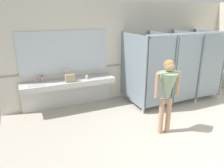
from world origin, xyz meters
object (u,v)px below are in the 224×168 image
(person_standing, at_px, (167,88))
(handbag, at_px, (70,78))
(soap_dispenser, at_px, (42,79))
(paper_cup, at_px, (87,77))

(person_standing, relative_size, handbag, 4.88)
(handbag, distance_m, soap_dispenser, 0.74)
(soap_dispenser, height_order, paper_cup, soap_dispenser)
(paper_cup, bearing_deg, handbag, -173.30)
(paper_cup, bearing_deg, person_standing, -59.38)
(person_standing, bearing_deg, handbag, 130.45)
(handbag, height_order, soap_dispenser, handbag)
(soap_dispenser, bearing_deg, person_standing, -43.90)
(person_standing, height_order, handbag, person_standing)
(person_standing, relative_size, soap_dispenser, 9.02)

